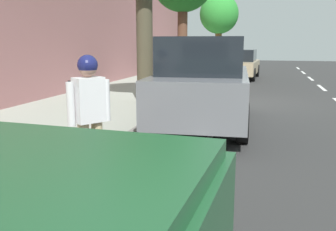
{
  "coord_description": "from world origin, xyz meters",
  "views": [
    {
      "loc": [
        -0.81,
        11.9,
        1.87
      ],
      "look_at": [
        0.21,
        8.0,
        1.08
      ],
      "focal_mm": 39.47,
      "sensor_mm": 36.0,
      "label": 1
    }
  ],
  "objects": [
    {
      "name": "parked_suv_grey_second",
      "position": [
        0.52,
        3.57,
        1.03
      ],
      "size": [
        2.2,
        4.81,
        1.99
      ],
      "color": "slate",
      "rests_on": "ground"
    },
    {
      "name": "ground",
      "position": [
        0.0,
        0.0,
        0.0
      ],
      "size": [
        59.22,
        59.22,
        0.0
      ],
      "primitive_type": "plane",
      "color": "#303030"
    },
    {
      "name": "cyclist_with_backpack",
      "position": [
        1.43,
        7.52,
        1.05
      ],
      "size": [
        0.53,
        0.55,
        1.72
      ],
      "color": "#C6B284",
      "rests_on": "ground"
    },
    {
      "name": "lane_stripe_bike_edge",
      "position": [
        0.21,
        0.0,
        0.0
      ],
      "size": [
        0.12,
        37.01,
        0.01
      ],
      "primitive_type": "cube",
      "color": "white",
      "rests_on": "ground"
    },
    {
      "name": "curb_edge",
      "position": [
        1.68,
        0.0,
        0.08
      ],
      "size": [
        0.16,
        37.01,
        0.16
      ],
      "primitive_type": "cube",
      "color": "gray",
      "rests_on": "ground"
    },
    {
      "name": "building_facade",
      "position": [
        6.06,
        0.0,
        3.14
      ],
      "size": [
        0.5,
        37.01,
        6.28
      ],
      "primitive_type": "cube",
      "color": "#A56B6C",
      "rests_on": "ground"
    },
    {
      "name": "bicycle_at_curb",
      "position": [
        1.21,
        7.98,
        0.38
      ],
      "size": [
        1.35,
        1.17,
        0.76
      ],
      "color": "black",
      "rests_on": "ground"
    },
    {
      "name": "sidewalk",
      "position": [
        3.78,
        0.0,
        0.08
      ],
      "size": [
        4.05,
        37.01,
        0.16
      ],
      "primitive_type": "cube",
      "color": "#9FA497",
      "rests_on": "ground"
    },
    {
      "name": "parked_sedan_tan_nearest",
      "position": [
        0.52,
        -8.13,
        0.75
      ],
      "size": [
        1.99,
        4.48,
        1.52
      ],
      "color": "tan",
      "rests_on": "ground"
    },
    {
      "name": "street_tree_near_cyclist",
      "position": [
        2.6,
        -15.4,
        3.83
      ],
      "size": [
        2.76,
        2.76,
        5.14
      ],
      "color": "brown",
      "rests_on": "sidewalk"
    }
  ]
}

